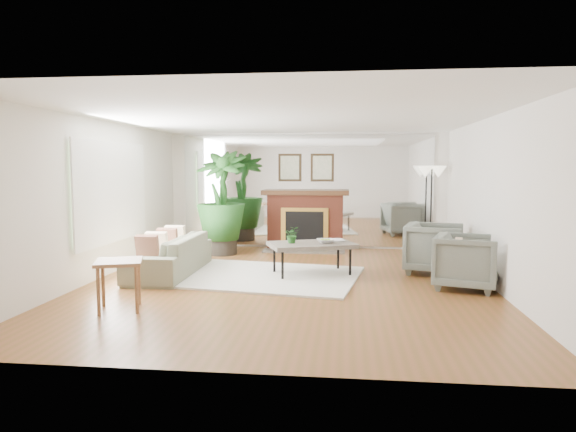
# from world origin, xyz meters

# --- Properties ---
(ground) EXTENTS (7.00, 7.00, 0.00)m
(ground) POSITION_xyz_m (0.00, 0.00, 0.00)
(ground) COLOR brown
(ground) RESTS_ON ground
(wall_left) EXTENTS (0.02, 7.00, 2.50)m
(wall_left) POSITION_xyz_m (-2.99, 0.00, 1.25)
(wall_left) COLOR silver
(wall_left) RESTS_ON ground
(wall_right) EXTENTS (0.02, 7.00, 2.50)m
(wall_right) POSITION_xyz_m (2.99, 0.00, 1.25)
(wall_right) COLOR silver
(wall_right) RESTS_ON ground
(wall_back) EXTENTS (6.00, 0.02, 2.50)m
(wall_back) POSITION_xyz_m (0.00, 3.49, 1.25)
(wall_back) COLOR silver
(wall_back) RESTS_ON ground
(mirror_panel) EXTENTS (5.40, 0.04, 2.40)m
(mirror_panel) POSITION_xyz_m (0.00, 3.47, 1.25)
(mirror_panel) COLOR silver
(mirror_panel) RESTS_ON wall_back
(window_panel) EXTENTS (0.04, 2.40, 1.50)m
(window_panel) POSITION_xyz_m (-2.96, 0.40, 1.35)
(window_panel) COLOR #B2E09E
(window_panel) RESTS_ON wall_left
(fireplace) EXTENTS (1.85, 0.83, 2.05)m
(fireplace) POSITION_xyz_m (0.00, 3.26, 0.66)
(fireplace) COLOR brown
(fireplace) RESTS_ON ground
(area_rug) EXTENTS (3.43, 2.69, 0.03)m
(area_rug) POSITION_xyz_m (-0.53, 0.35, 0.02)
(area_rug) COLOR white
(area_rug) RESTS_ON ground
(coffee_table) EXTENTS (1.53, 1.21, 0.54)m
(coffee_table) POSITION_xyz_m (0.32, 0.56, 0.49)
(coffee_table) COLOR #6B6155
(coffee_table) RESTS_ON ground
(sofa) EXTENTS (0.86, 2.16, 0.63)m
(sofa) POSITION_xyz_m (-2.01, 0.40, 0.32)
(sofa) COLOR gray
(sofa) RESTS_ON ground
(armchair_back) EXTENTS (1.10, 1.08, 0.83)m
(armchair_back) POSITION_xyz_m (2.33, 0.99, 0.42)
(armchair_back) COLOR slate
(armchair_back) RESTS_ON ground
(armchair_front) EXTENTS (1.08, 1.06, 0.79)m
(armchair_front) POSITION_xyz_m (2.60, -0.10, 0.40)
(armchair_front) COLOR slate
(armchair_front) RESTS_ON ground
(side_table) EXTENTS (0.69, 0.69, 0.62)m
(side_table) POSITION_xyz_m (-1.89, -1.73, 0.52)
(side_table) COLOR #915B3A
(side_table) RESTS_ON ground
(potted_ficus) EXTENTS (1.14, 1.14, 2.09)m
(potted_ficus) POSITION_xyz_m (-1.62, 2.42, 1.12)
(potted_ficus) COLOR black
(potted_ficus) RESTS_ON ground
(floor_lamp) EXTENTS (0.58, 0.32, 1.79)m
(floor_lamp) POSITION_xyz_m (2.60, 3.10, 1.52)
(floor_lamp) COLOR black
(floor_lamp) RESTS_ON ground
(tabletop_plant) EXTENTS (0.25, 0.21, 0.27)m
(tabletop_plant) POSITION_xyz_m (0.01, 0.49, 0.67)
(tabletop_plant) COLOR #245720
(tabletop_plant) RESTS_ON coffee_table
(fruit_bowl) EXTENTS (0.34, 0.34, 0.07)m
(fruit_bowl) POSITION_xyz_m (0.54, 0.54, 0.57)
(fruit_bowl) COLOR #915B3A
(fruit_bowl) RESTS_ON coffee_table
(book) EXTENTS (0.28, 0.34, 0.02)m
(book) POSITION_xyz_m (0.61, 0.82, 0.55)
(book) COLOR #915B3A
(book) RESTS_ON coffee_table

